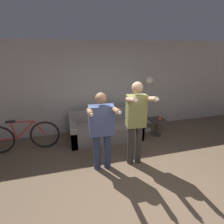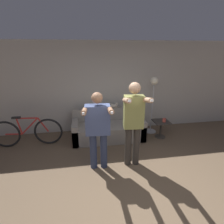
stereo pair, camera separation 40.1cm
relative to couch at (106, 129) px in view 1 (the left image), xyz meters
The scene contains 10 objects.
ground_plane 2.33m from the couch, 86.08° to the right, with size 16.00×16.00×0.00m, color brown.
wall_back 1.22m from the couch, 75.76° to the left, with size 10.00×0.05×2.60m.
couch is the anchor object (origin of this frame).
person_left 1.50m from the couch, 106.31° to the right, with size 0.57×0.69×1.63m.
person_right 1.53m from the couch, 75.25° to the right, with size 0.50×0.69×1.79m.
cat 0.67m from the couch, 67.51° to the left, with size 0.53×0.13×0.15m.
floor_lamp 1.63m from the couch, ahead, with size 0.34×0.34×1.65m.
side_table 1.48m from the couch, ahead, with size 0.43×0.43×0.48m.
cup 1.56m from the couch, ahead, with size 0.09×0.09×0.11m.
bicycle 2.10m from the couch, behind, with size 1.75×0.07×0.81m.
Camera 1 is at (-1.14, -1.99, 2.38)m, focal length 28.00 mm.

